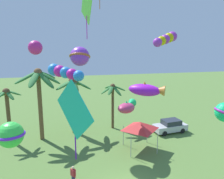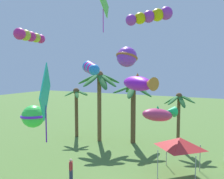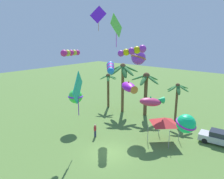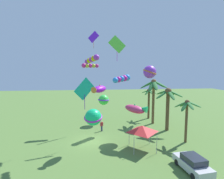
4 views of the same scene
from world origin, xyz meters
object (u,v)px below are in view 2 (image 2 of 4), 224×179
kite_tube_5 (151,16)px  kite_diamond_9 (45,93)px  kite_ball_1 (127,57)px  palm_tree_1 (179,106)px  kite_tube_8 (29,36)px  palm_tree_2 (133,98)px  spectator_0 (71,169)px  palm_tree_3 (76,101)px  kite_ball_4 (33,116)px  kite_fish_0 (159,114)px  kite_diamond_6 (103,0)px  kite_tube_3 (91,68)px  palm_tree_0 (99,86)px  kite_fish_2 (139,83)px  festival_tent (180,142)px

kite_tube_5 → kite_diamond_9: size_ratio=0.44×
kite_ball_1 → kite_diamond_9: (-1.12, -9.48, -2.56)m
palm_tree_1 → kite_tube_8: kite_tube_8 is taller
palm_tree_2 → spectator_0: palm_tree_2 is taller
palm_tree_3 → kite_ball_4: (2.13, -8.81, -0.03)m
kite_fish_0 → kite_ball_1: (-3.95, 2.94, 4.51)m
palm_tree_3 → kite_fish_0: 12.61m
kite_diamond_6 → kite_tube_3: bearing=149.4°
palm_tree_3 → kite_tube_5: (12.35, -10.68, 6.34)m
kite_fish_0 → kite_diamond_6: bearing=-153.3°
palm_tree_1 → kite_diamond_9: size_ratio=1.17×
palm_tree_1 → palm_tree_3: bearing=-173.8°
kite_fish_0 → kite_diamond_6: size_ratio=0.85×
palm_tree_3 → kite_tube_3: (5.89, -6.19, 3.83)m
spectator_0 → kite_diamond_6: kite_diamond_6 is taller
palm_tree_1 → kite_ball_4: 13.81m
palm_tree_0 → kite_fish_2: (8.20, -9.61, 0.94)m
palm_tree_2 → palm_tree_3: 6.94m
palm_tree_0 → kite_fish_2: bearing=-49.5°
kite_ball_4 → palm_tree_3: bearing=103.6°
festival_tent → palm_tree_0: bearing=154.3°
festival_tent → kite_tube_8: (-8.50, -6.22, 7.55)m
palm_tree_3 → kite_ball_1: (7.46, -2.41, 4.87)m
palm_tree_2 → palm_tree_3: palm_tree_2 is taller
kite_ball_1 → kite_tube_5: bearing=-59.4°
festival_tent → kite_diamond_6: size_ratio=0.80×
palm_tree_2 → kite_fish_0: (4.55, -6.13, -0.33)m
palm_tree_0 → kite_tube_8: (1.11, -10.85, 3.87)m
palm_tree_0 → kite_diamond_9: bearing=-75.2°
palm_tree_1 → kite_tube_8: 15.41m
kite_ball_1 → kite_ball_4: size_ratio=0.91×
kite_tube_3 → kite_diamond_6: size_ratio=0.84×
palm_tree_0 → kite_fish_2: 12.67m
palm_tree_2 → kite_fish_0: bearing=-53.4°
palm_tree_3 → kite_fish_2: bearing=-40.8°
kite_fish_2 → palm_tree_1: bearing=89.4°
palm_tree_0 → palm_tree_2: 3.96m
palm_tree_1 → kite_diamond_9: (-5.24, -13.14, 2.19)m
palm_tree_2 → kite_diamond_9: kite_diamond_9 is taller
kite_ball_1 → kite_diamond_9: size_ratio=0.52×
kite_tube_3 → kite_diamond_6: bearing=-30.6°
kite_tube_3 → palm_tree_2: bearing=82.1°
kite_fish_0 → kite_fish_2: 5.20m
kite_ball_4 → kite_tube_5: size_ratio=1.30×
palm_tree_3 → kite_tube_3: 9.36m
kite_diamond_6 → kite_tube_5: bearing=-36.3°
palm_tree_3 → festival_tent: palm_tree_3 is taller
festival_tent → kite_fish_0: 2.59m
kite_fish_2 → kite_diamond_6: bearing=145.0°
palm_tree_1 → palm_tree_2: (-4.71, -0.47, 0.57)m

